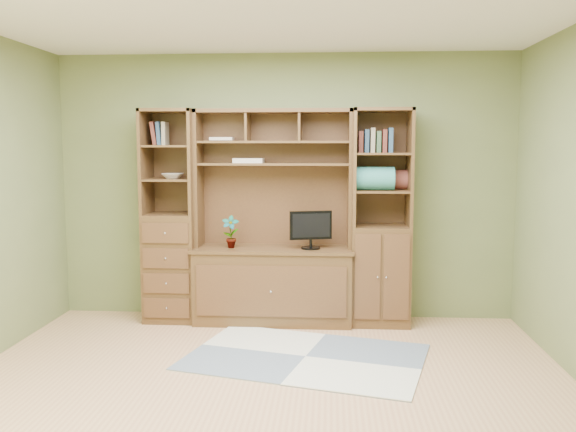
# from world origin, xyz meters

# --- Properties ---
(room) EXTENTS (4.60, 4.10, 2.64)m
(room) POSITION_xyz_m (0.00, 0.00, 1.30)
(room) COLOR tan
(room) RESTS_ON ground
(center_hutch) EXTENTS (1.54, 0.53, 2.05)m
(center_hutch) POSITION_xyz_m (-0.09, 1.73, 1.02)
(center_hutch) COLOR #4D331B
(center_hutch) RESTS_ON ground
(left_tower) EXTENTS (0.50, 0.45, 2.05)m
(left_tower) POSITION_xyz_m (-1.09, 1.77, 1.02)
(left_tower) COLOR #4D331B
(left_tower) RESTS_ON ground
(right_tower) EXTENTS (0.55, 0.45, 2.05)m
(right_tower) POSITION_xyz_m (0.94, 1.77, 1.02)
(right_tower) COLOR #4D331B
(right_tower) RESTS_ON ground
(rug) EXTENTS (2.10, 1.66, 0.01)m
(rug) POSITION_xyz_m (0.27, 0.74, 0.01)
(rug) COLOR #A2A7A7
(rug) RESTS_ON ground
(monitor) EXTENTS (0.44, 0.29, 0.50)m
(monitor) POSITION_xyz_m (0.27, 1.70, 0.98)
(monitor) COLOR black
(monitor) RESTS_ON center_hutch
(orchid) EXTENTS (0.16, 0.11, 0.31)m
(orchid) POSITION_xyz_m (-0.50, 1.70, 0.89)
(orchid) COLOR #A15736
(orchid) RESTS_ON center_hutch
(magazines) EXTENTS (0.28, 0.21, 0.04)m
(magazines) POSITION_xyz_m (-0.33, 1.82, 1.56)
(magazines) COLOR beige
(magazines) RESTS_ON center_hutch
(bowl) EXTENTS (0.21, 0.21, 0.05)m
(bowl) POSITION_xyz_m (-1.06, 1.77, 1.42)
(bowl) COLOR beige
(bowl) RESTS_ON left_tower
(blanket_teal) EXTENTS (0.38, 0.22, 0.22)m
(blanket_teal) POSITION_xyz_m (0.86, 1.73, 1.40)
(blanket_teal) COLOR #307E77
(blanket_teal) RESTS_ON right_tower
(blanket_red) EXTENTS (0.34, 0.19, 0.19)m
(blanket_red) POSITION_xyz_m (1.04, 1.85, 1.38)
(blanket_red) COLOR brown
(blanket_red) RESTS_ON right_tower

